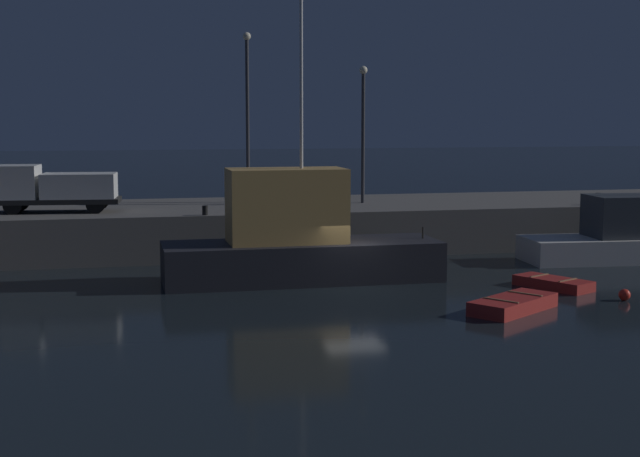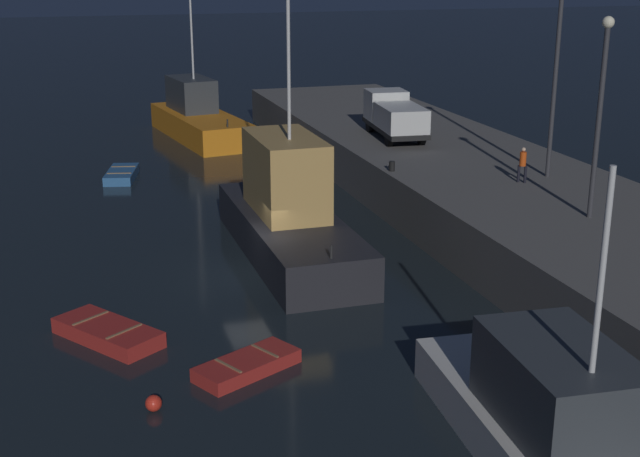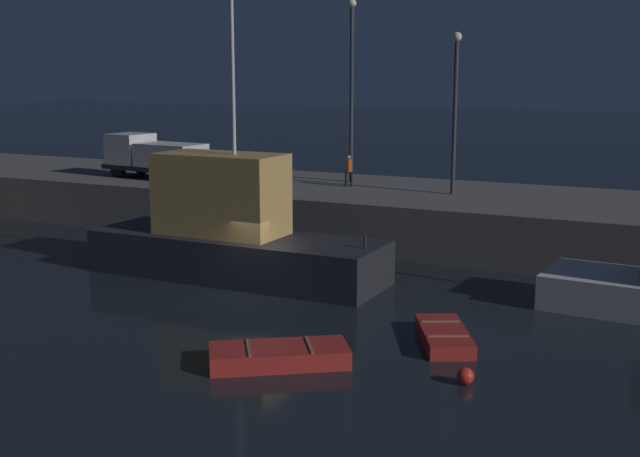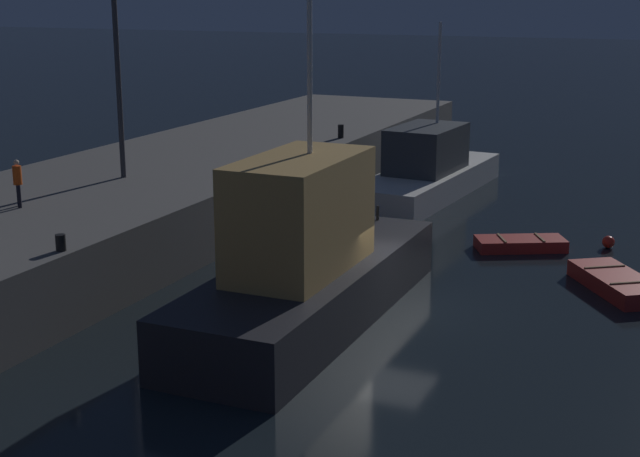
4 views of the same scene
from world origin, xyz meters
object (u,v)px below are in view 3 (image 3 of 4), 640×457
fishing_boat_blue (231,234)px  lamp_post_west (352,78)px  utility_truck (154,156)px  bollard_central (238,189)px  mooring_buoy_near (465,376)px  dockworker (349,169)px  dinghy_red_small (279,356)px  lamp_post_east (455,100)px  dinghy_orange_near (444,336)px

fishing_boat_blue → lamp_post_west: 13.53m
utility_truck → bollard_central: size_ratio=13.76×
utility_truck → mooring_buoy_near: bearing=-35.7°
utility_truck → dockworker: utility_truck is taller
bollard_central → dinghy_red_small: bearing=-54.4°
fishing_boat_blue → dockworker: 10.59m
fishing_boat_blue → dockworker: bearing=88.2°
dinghy_red_small → utility_truck: bearing=135.5°
lamp_post_west → utility_truck: 11.46m
dinghy_red_small → mooring_buoy_near: 5.08m
mooring_buoy_near → fishing_boat_blue: bearing=148.8°
mooring_buoy_near → lamp_post_east: size_ratio=0.06×
fishing_boat_blue → dinghy_orange_near: bearing=-22.0°
fishing_boat_blue → utility_truck: bearing=139.8°
dinghy_orange_near → bollard_central: 16.73m
utility_truck → bollard_central: bearing=-22.7°
lamp_post_west → lamp_post_east: 6.44m
lamp_post_west → dockworker: 4.79m
fishing_boat_blue → dinghy_red_small: 10.24m
lamp_post_west → bollard_central: lamp_post_west is taller
dockworker → utility_truck: bearing=-171.3°
fishing_boat_blue → lamp_post_west: size_ratio=1.48×
fishing_boat_blue → mooring_buoy_near: bearing=-31.2°
mooring_buoy_near → dockworker: bearing=122.6°
dinghy_red_small → fishing_boat_blue: bearing=129.6°
fishing_boat_blue → bollard_central: bearing=119.6°
fishing_boat_blue → bollard_central: (-3.33, 5.85, 0.83)m
dinghy_orange_near → lamp_post_west: 20.57m
dinghy_red_small → utility_truck: 23.97m
dinghy_red_small → utility_truck: utility_truck is taller
utility_truck → fishing_boat_blue: bearing=-40.2°
lamp_post_east → dockworker: lamp_post_east is taller
dinghy_red_small → mooring_buoy_near: (5.01, 0.85, -0.03)m
dinghy_red_small → utility_truck: size_ratio=0.64×
bollard_central → dinghy_orange_near: bearing=-36.6°
dinghy_red_small → lamp_post_west: size_ratio=0.43×
lamp_post_east → utility_truck: bearing=-175.0°
dinghy_orange_near → utility_truck: utility_truck is taller
dinghy_red_small → lamp_post_west: 22.33m
dinghy_orange_near → bollard_central: size_ratio=7.51×
fishing_boat_blue → lamp_post_east: size_ratio=1.85×
dinghy_orange_near → lamp_post_west: lamp_post_west is taller
fishing_boat_blue → utility_truck: size_ratio=2.17×
mooring_buoy_near → bollard_central: (-14.80, 12.80, 2.32)m
dinghy_orange_near → bollard_central: bollard_central is taller
fishing_boat_blue → bollard_central: 6.78m
lamp_post_east → dockworker: (-5.45, 0.22, -3.49)m
lamp_post_west → lamp_post_east: lamp_post_west is taller
utility_truck → lamp_post_west: bearing=18.1°
fishing_boat_blue → dockworker: (0.33, 10.48, 1.49)m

